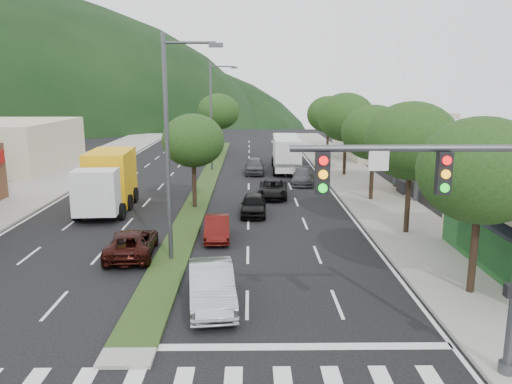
{
  "coord_description": "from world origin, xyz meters",
  "views": [
    {
      "loc": [
        3.62,
        -13.72,
        7.79
      ],
      "look_at": [
        3.92,
        11.71,
        2.41
      ],
      "focal_mm": 35.0,
      "sensor_mm": 36.0,
      "label": 1
    }
  ],
  "objects_px": {
    "tree_r_b": "(412,141)",
    "motorhome": "(286,153)",
    "streetlight_near": "(172,139)",
    "suv_maroon": "(132,243)",
    "car_queue_a": "(253,205)",
    "car_queue_e": "(255,166)",
    "car_queue_c": "(217,228)",
    "streetlight_mid": "(213,111)",
    "car_queue_b": "(303,176)",
    "tree_r_a": "(481,170)",
    "tree_med_far": "(218,112)",
    "traffic_signal": "(463,213)",
    "tree_r_e": "(328,114)",
    "tree_med_near": "(193,141)",
    "tree_r_c": "(374,133)",
    "car_queue_d": "(273,189)",
    "tree_r_d": "(346,117)",
    "sedan_silver": "(212,285)",
    "box_truck": "(108,183)"
  },
  "relations": [
    {
      "from": "traffic_signal",
      "to": "car_queue_c",
      "type": "height_order",
      "value": "traffic_signal"
    },
    {
      "from": "tree_med_far",
      "to": "tree_r_a",
      "type": "bearing_deg",
      "value": -73.3
    },
    {
      "from": "tree_med_far",
      "to": "car_queue_d",
      "type": "distance_m",
      "value": 23.72
    },
    {
      "from": "tree_r_e",
      "to": "tree_r_a",
      "type": "bearing_deg",
      "value": -90.0
    },
    {
      "from": "tree_med_far",
      "to": "car_queue_d",
      "type": "relative_size",
      "value": 1.6
    },
    {
      "from": "tree_r_c",
      "to": "streetlight_mid",
      "type": "xyz_separation_m",
      "value": [
        -11.79,
        13.0,
        0.84
      ]
    },
    {
      "from": "traffic_signal",
      "to": "car_queue_e",
      "type": "relative_size",
      "value": 1.63
    },
    {
      "from": "streetlight_mid",
      "to": "car_queue_e",
      "type": "relative_size",
      "value": 2.33
    },
    {
      "from": "motorhome",
      "to": "streetlight_mid",
      "type": "bearing_deg",
      "value": -179.41
    },
    {
      "from": "streetlight_mid",
      "to": "car_queue_b",
      "type": "relative_size",
      "value": 2.35
    },
    {
      "from": "tree_r_b",
      "to": "tree_med_near",
      "type": "relative_size",
      "value": 1.15
    },
    {
      "from": "tree_r_e",
      "to": "car_queue_b",
      "type": "xyz_separation_m",
      "value": [
        -4.08,
        -13.71,
        -4.28
      ]
    },
    {
      "from": "tree_r_d",
      "to": "box_truck",
      "type": "height_order",
      "value": "tree_r_d"
    },
    {
      "from": "car_queue_d",
      "to": "sedan_silver",
      "type": "bearing_deg",
      "value": -95.99
    },
    {
      "from": "car_queue_a",
      "to": "car_queue_b",
      "type": "height_order",
      "value": "car_queue_a"
    },
    {
      "from": "streetlight_near",
      "to": "suv_maroon",
      "type": "relative_size",
      "value": 2.21
    },
    {
      "from": "streetlight_near",
      "to": "sedan_silver",
      "type": "distance_m",
      "value": 7.07
    },
    {
      "from": "tree_med_far",
      "to": "tree_med_near",
      "type": "bearing_deg",
      "value": -90.0
    },
    {
      "from": "traffic_signal",
      "to": "car_queue_b",
      "type": "height_order",
      "value": "traffic_signal"
    },
    {
      "from": "tree_r_e",
      "to": "streetlight_mid",
      "type": "xyz_separation_m",
      "value": [
        -11.79,
        -7.0,
        0.69
      ]
    },
    {
      "from": "car_queue_a",
      "to": "car_queue_e",
      "type": "height_order",
      "value": "car_queue_e"
    },
    {
      "from": "tree_med_far",
      "to": "sedan_silver",
      "type": "bearing_deg",
      "value": -86.89
    },
    {
      "from": "tree_r_a",
      "to": "car_queue_a",
      "type": "xyz_separation_m",
      "value": [
        -8.18,
        12.29,
        -4.17
      ]
    },
    {
      "from": "car_queue_b",
      "to": "car_queue_d",
      "type": "xyz_separation_m",
      "value": [
        -2.67,
        -5.0,
        -0.01
      ]
    },
    {
      "from": "tree_r_d",
      "to": "car_queue_a",
      "type": "height_order",
      "value": "tree_r_d"
    },
    {
      "from": "car_queue_d",
      "to": "tree_med_near",
      "type": "bearing_deg",
      "value": -144.36
    },
    {
      "from": "tree_r_b",
      "to": "motorhome",
      "type": "xyz_separation_m",
      "value": [
        -4.97,
        20.92,
        -3.34
      ]
    },
    {
      "from": "car_queue_c",
      "to": "car_queue_e",
      "type": "xyz_separation_m",
      "value": [
        2.14,
        20.0,
        0.13
      ]
    },
    {
      "from": "tree_r_b",
      "to": "car_queue_c",
      "type": "height_order",
      "value": "tree_r_b"
    },
    {
      "from": "tree_r_a",
      "to": "tree_med_near",
      "type": "xyz_separation_m",
      "value": [
        -12.0,
        14.0,
        -0.39
      ]
    },
    {
      "from": "tree_r_e",
      "to": "streetlight_mid",
      "type": "relative_size",
      "value": 0.67
    },
    {
      "from": "streetlight_near",
      "to": "tree_r_e",
      "type": "bearing_deg",
      "value": 69.77
    },
    {
      "from": "streetlight_near",
      "to": "car_queue_e",
      "type": "bearing_deg",
      "value": 80.67
    },
    {
      "from": "car_queue_b",
      "to": "tree_med_near",
      "type": "bearing_deg",
      "value": -126.64
    },
    {
      "from": "tree_r_e",
      "to": "car_queue_e",
      "type": "distance_m",
      "value": 12.52
    },
    {
      "from": "sedan_silver",
      "to": "suv_maroon",
      "type": "height_order",
      "value": "sedan_silver"
    },
    {
      "from": "tree_r_a",
      "to": "tree_med_far",
      "type": "xyz_separation_m",
      "value": [
        -12.0,
        40.0,
        0.19
      ]
    },
    {
      "from": "motorhome",
      "to": "streetlight_near",
      "type": "bearing_deg",
      "value": -104.03
    },
    {
      "from": "tree_med_near",
      "to": "tree_med_far",
      "type": "distance_m",
      "value": 26.01
    },
    {
      "from": "suv_maroon",
      "to": "car_queue_c",
      "type": "xyz_separation_m",
      "value": [
        3.81,
        2.63,
        -0.03
      ]
    },
    {
      "from": "car_queue_b",
      "to": "motorhome",
      "type": "bearing_deg",
      "value": 104.74
    },
    {
      "from": "tree_r_e",
      "to": "car_queue_a",
      "type": "height_order",
      "value": "tree_r_e"
    },
    {
      "from": "sedan_silver",
      "to": "motorhome",
      "type": "distance_m",
      "value": 30.07
    },
    {
      "from": "car_queue_a",
      "to": "box_truck",
      "type": "height_order",
      "value": "box_truck"
    },
    {
      "from": "tree_med_far",
      "to": "suv_maroon",
      "type": "relative_size",
      "value": 1.53
    },
    {
      "from": "car_queue_d",
      "to": "box_truck",
      "type": "height_order",
      "value": "box_truck"
    },
    {
      "from": "car_queue_b",
      "to": "car_queue_c",
      "type": "distance_m",
      "value": 16.17
    },
    {
      "from": "car_queue_b",
      "to": "tree_r_d",
      "type": "bearing_deg",
      "value": 49.34
    },
    {
      "from": "car_queue_e",
      "to": "car_queue_a",
      "type": "bearing_deg",
      "value": -90.33
    },
    {
      "from": "tree_r_a",
      "to": "tree_med_near",
      "type": "relative_size",
      "value": 1.1
    }
  ]
}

